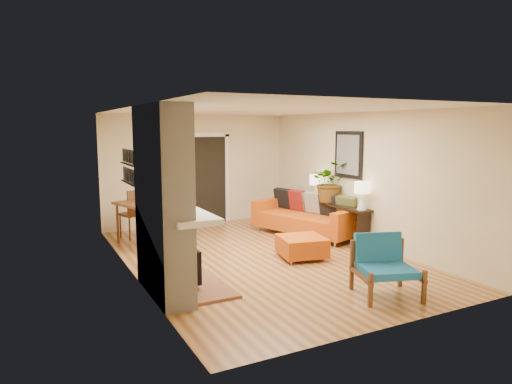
# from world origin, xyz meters

# --- Properties ---
(room_shell) EXTENTS (6.50, 6.50, 6.50)m
(room_shell) POSITION_xyz_m (0.60, 2.63, 1.24)
(room_shell) COLOR tan
(room_shell) RESTS_ON ground
(fireplace) EXTENTS (1.09, 1.68, 2.60)m
(fireplace) POSITION_xyz_m (-2.00, -1.00, 1.24)
(fireplace) COLOR white
(fireplace) RESTS_ON ground
(sofa) EXTENTS (1.69, 2.52, 0.92)m
(sofa) POSITION_xyz_m (1.74, 1.11, 0.40)
(sofa) COLOR silver
(sofa) RESTS_ON ground
(ottoman) EXTENTS (0.89, 0.89, 0.38)m
(ottoman) POSITION_xyz_m (0.61, -0.39, 0.22)
(ottoman) COLOR silver
(ottoman) RESTS_ON ground
(blue_chair) EXTENTS (0.99, 0.98, 0.83)m
(blue_chair) POSITION_xyz_m (0.67, -2.37, 0.45)
(blue_chair) COLOR brown
(blue_chair) RESTS_ON ground
(dining_table) EXTENTS (1.21, 1.96, 1.03)m
(dining_table) POSITION_xyz_m (-1.57, 1.82, 0.68)
(dining_table) COLOR brown
(dining_table) RESTS_ON ground
(console_table) EXTENTS (0.34, 1.85, 0.72)m
(console_table) POSITION_xyz_m (2.07, 0.54, 0.58)
(console_table) COLOR black
(console_table) RESTS_ON ground
(lamp_near) EXTENTS (0.30, 0.30, 0.54)m
(lamp_near) POSITION_xyz_m (2.07, -0.23, 1.06)
(lamp_near) COLOR white
(lamp_near) RESTS_ON console_table
(lamp_far) EXTENTS (0.30, 0.30, 0.54)m
(lamp_far) POSITION_xyz_m (2.07, 1.31, 1.06)
(lamp_far) COLOR white
(lamp_far) RESTS_ON console_table
(houseplant) EXTENTS (0.99, 0.93, 0.88)m
(houseplant) POSITION_xyz_m (2.06, 0.78, 1.16)
(houseplant) COLOR #1E5919
(houseplant) RESTS_ON console_table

